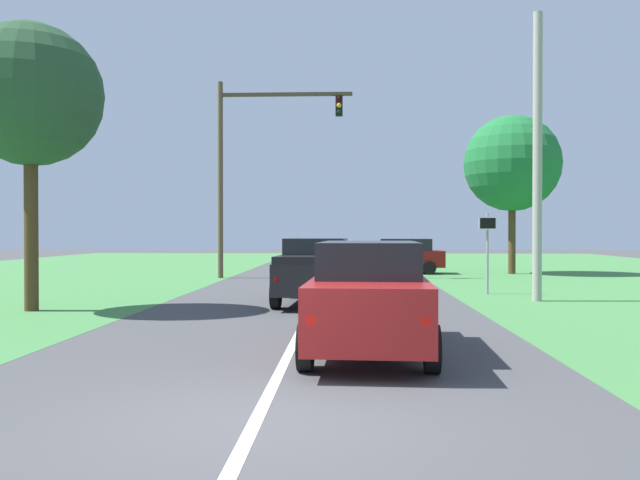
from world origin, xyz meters
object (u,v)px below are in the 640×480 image
object	(u,v)px
red_suv_near	(369,294)
crossing_suv_far	(402,255)
oak_tree_right	(512,164)
utility_pole_right	(537,157)
pickup_truck_lead	(317,270)
traffic_light	(250,153)
pine_tree_left	(30,96)
keep_moving_sign	(488,242)

from	to	relation	value
red_suv_near	crossing_suv_far	bearing A→B (deg)	83.71
oak_tree_right	crossing_suv_far	size ratio (longest dim) A/B	1.87
crossing_suv_far	utility_pole_right	xyz separation A→B (m)	(2.99, -13.02, 3.46)
pickup_truck_lead	traffic_light	xyz separation A→B (m)	(-3.55, 10.43, 4.75)
traffic_light	utility_pole_right	distance (m)	13.97
pine_tree_left	utility_pole_right	xyz separation A→B (m)	(14.17, 3.05, -1.33)
red_suv_near	traffic_light	distance (m)	19.29
traffic_light	oak_tree_right	bearing A→B (deg)	15.67
red_suv_near	pine_tree_left	size ratio (longest dim) A/B	0.66
traffic_light	pickup_truck_lead	bearing A→B (deg)	-71.22
red_suv_near	utility_pole_right	xyz separation A→B (m)	(5.37, 8.62, 3.36)
pickup_truck_lead	utility_pole_right	xyz separation A→B (m)	(6.66, 0.98, 3.40)
traffic_light	crossing_suv_far	size ratio (longest dim) A/B	2.11
keep_moving_sign	crossing_suv_far	bearing A→B (deg)	100.28
pine_tree_left	traffic_light	bearing A→B (deg)	72.41
traffic_light	oak_tree_right	xyz separation A→B (m)	(12.71, 3.57, -0.18)
utility_pole_right	red_suv_near	bearing A→B (deg)	-121.94
pine_tree_left	crossing_suv_far	distance (m)	20.15
oak_tree_right	pickup_truck_lead	bearing A→B (deg)	-123.23
pickup_truck_lead	oak_tree_right	bearing A→B (deg)	56.77
traffic_light	utility_pole_right	size ratio (longest dim) A/B	1.02
red_suv_near	crossing_suv_far	size ratio (longest dim) A/B	1.18
traffic_light	crossing_suv_far	bearing A→B (deg)	26.32
red_suv_near	traffic_light	world-z (taller)	traffic_light
pine_tree_left	pickup_truck_lead	bearing A→B (deg)	15.42
traffic_light	oak_tree_right	world-z (taller)	traffic_light
pine_tree_left	utility_pole_right	size ratio (longest dim) A/B	0.87
pine_tree_left	oak_tree_right	distance (m)	23.16
red_suv_near	keep_moving_sign	world-z (taller)	keep_moving_sign
red_suv_near	utility_pole_right	size ratio (longest dim) A/B	0.57
pickup_truck_lead	traffic_light	bearing A→B (deg)	108.78
keep_moving_sign	pine_tree_left	distance (m)	14.69
red_suv_near	pine_tree_left	xyz separation A→B (m)	(-8.79, 5.57, 4.70)
keep_moving_sign	utility_pole_right	distance (m)	3.57
red_suv_near	pine_tree_left	world-z (taller)	pine_tree_left
utility_pole_right	keep_moving_sign	bearing A→B (deg)	115.11
traffic_light	utility_pole_right	xyz separation A→B (m)	(10.20, -9.45, -1.35)
red_suv_near	pickup_truck_lead	xyz separation A→B (m)	(-1.29, 7.64, -0.04)
pickup_truck_lead	oak_tree_right	size ratio (longest dim) A/B	0.64
red_suv_near	oak_tree_right	bearing A→B (deg)	69.98
red_suv_near	oak_tree_right	world-z (taller)	oak_tree_right
red_suv_near	oak_tree_right	xyz separation A→B (m)	(7.88, 21.64, 4.53)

